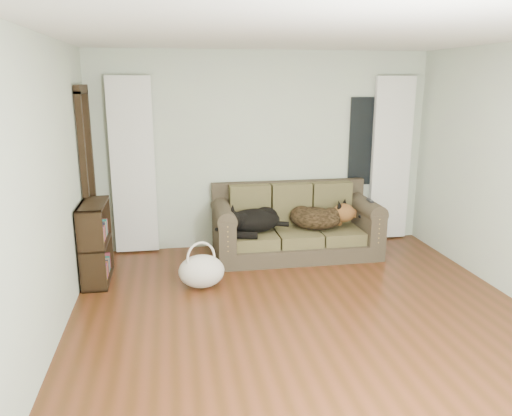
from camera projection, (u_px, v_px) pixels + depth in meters
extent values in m
plane|color=#44240F|center=(312.00, 327.00, 4.61)|extent=(5.00, 5.00, 0.00)
plane|color=white|center=(321.00, 31.00, 3.97)|extent=(5.00, 5.00, 0.00)
cube|color=beige|center=(263.00, 151.00, 6.68)|extent=(4.50, 0.04, 2.60)
cube|color=beige|center=(40.00, 200.00, 3.92)|extent=(0.04, 5.00, 2.60)
cube|color=white|center=(133.00, 167.00, 6.36)|extent=(0.55, 0.08, 2.25)
cube|color=white|center=(391.00, 159.00, 6.93)|extent=(0.55, 0.08, 2.25)
cube|color=black|center=(367.00, 141.00, 6.86)|extent=(0.50, 0.03, 1.20)
cube|color=black|center=(89.00, 181.00, 5.95)|extent=(0.07, 0.60, 2.10)
cube|color=#30261C|center=(296.00, 221.00, 6.44)|extent=(2.09, 0.90, 0.85)
ellipsoid|color=black|center=(251.00, 222.00, 6.29)|extent=(0.79, 0.62, 0.30)
ellipsoid|color=black|center=(318.00, 218.00, 6.45)|extent=(0.85, 0.78, 0.31)
cube|color=black|center=(370.00, 201.00, 6.35)|extent=(0.07, 0.18, 0.02)
ellipsoid|color=beige|center=(202.00, 273.00, 5.47)|extent=(0.53, 0.43, 0.37)
cube|color=black|center=(95.00, 238.00, 5.58)|extent=(0.35, 0.75, 0.91)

